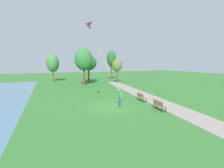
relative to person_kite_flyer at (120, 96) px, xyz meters
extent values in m
plane|color=#33702D|center=(-0.75, 0.25, -1.05)|extent=(120.00, 120.00, 0.00)
cube|color=gray|center=(4.88, 2.25, -1.04)|extent=(6.34, 32.05, 0.02)
cube|color=#232328|center=(-0.02, -0.12, -1.02)|extent=(0.26, 0.15, 0.06)
cylinder|color=#2D4C8E|center=(0.00, -0.12, -0.60)|extent=(0.14, 0.14, 0.82)
cube|color=#232328|center=(0.02, 0.12, -1.02)|extent=(0.26, 0.15, 0.06)
cylinder|color=#2D4C8E|center=(0.04, 0.11, -0.60)|extent=(0.14, 0.14, 0.82)
cube|color=#38894C|center=(0.02, 0.00, 0.11)|extent=(0.29, 0.43, 0.60)
sphere|color=#DBB28E|center=(0.02, 0.00, 0.57)|extent=(0.22, 0.22, 0.22)
ellipsoid|color=black|center=(0.04, -0.01, 0.61)|extent=(0.26, 0.26, 0.13)
cylinder|color=#38894C|center=(-0.21, -0.05, 0.56)|extent=(0.49, 0.42, 0.43)
cylinder|color=#38894C|center=(-0.18, 0.12, 0.56)|extent=(0.56, 0.26, 0.43)
sphere|color=#DBB28E|center=(-0.35, 0.07, 0.69)|extent=(0.10, 0.10, 0.10)
pyramid|color=#E02D9E|center=(-2.47, 0.42, 6.39)|extent=(0.89, 1.24, 0.45)
cone|color=green|center=(-2.69, 0.51, 6.09)|extent=(0.26, 0.26, 0.22)
cylinder|color=black|center=(-2.69, 0.51, 6.20)|extent=(0.43, 1.01, 0.02)
cylinder|color=silver|center=(-1.52, 0.29, 3.36)|extent=(2.35, 0.46, 5.35)
cube|color=olive|center=(2.68, -2.51, -0.60)|extent=(0.62, 1.54, 0.05)
cube|color=olive|center=(2.49, -2.49, -0.37)|extent=(0.23, 1.49, 0.40)
cube|color=#2D2D33|center=(2.92, -1.87, -0.82)|extent=(0.07, 0.07, 0.45)
cube|color=#2D2D33|center=(2.60, -1.83, -0.82)|extent=(0.07, 0.07, 0.45)
cube|color=#2D2D33|center=(2.75, -3.20, -0.82)|extent=(0.07, 0.07, 0.45)
cube|color=#2D2D33|center=(2.44, -3.16, -0.82)|extent=(0.07, 0.07, 0.45)
cube|color=olive|center=(3.11, 0.96, -0.60)|extent=(0.62, 1.54, 0.05)
cube|color=olive|center=(2.92, 0.98, -0.37)|extent=(0.23, 1.49, 0.40)
cube|color=#2D2D33|center=(3.35, 1.60, -0.82)|extent=(0.07, 0.07, 0.45)
cube|color=#2D2D33|center=(3.04, 1.64, -0.82)|extent=(0.07, 0.07, 0.45)
cube|color=#2D2D33|center=(3.19, 0.27, -0.82)|extent=(0.07, 0.07, 0.45)
cube|color=#2D2D33|center=(2.87, 0.31, -0.82)|extent=(0.07, 0.07, 0.45)
cylinder|color=brown|center=(7.28, 16.75, 0.35)|extent=(0.27, 0.27, 2.79)
ellipsoid|color=#567033|center=(7.28, 16.75, 2.64)|extent=(2.19, 1.78, 2.56)
cylinder|color=brown|center=(0.03, 15.62, 0.67)|extent=(0.42, 0.42, 3.43)
ellipsoid|color=#2D7533|center=(0.03, 15.62, 3.81)|extent=(3.32, 2.72, 4.08)
cylinder|color=brown|center=(8.88, 23.63, 0.93)|extent=(0.39, 0.39, 3.95)
ellipsoid|color=#236628|center=(8.88, 23.63, 4.32)|extent=(2.26, 2.39, 4.06)
cylinder|color=brown|center=(1.96, 19.78, 0.49)|extent=(0.37, 0.37, 3.08)
ellipsoid|color=#236628|center=(1.96, 19.78, 3.14)|extent=(3.46, 3.88, 3.18)
cylinder|color=brown|center=(-5.03, 24.90, 0.33)|extent=(0.26, 0.26, 2.75)
ellipsoid|color=#387F38|center=(-5.03, 24.90, 3.12)|extent=(2.75, 2.93, 4.05)
camera|label=1|loc=(-6.36, -13.23, 3.06)|focal=25.01mm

